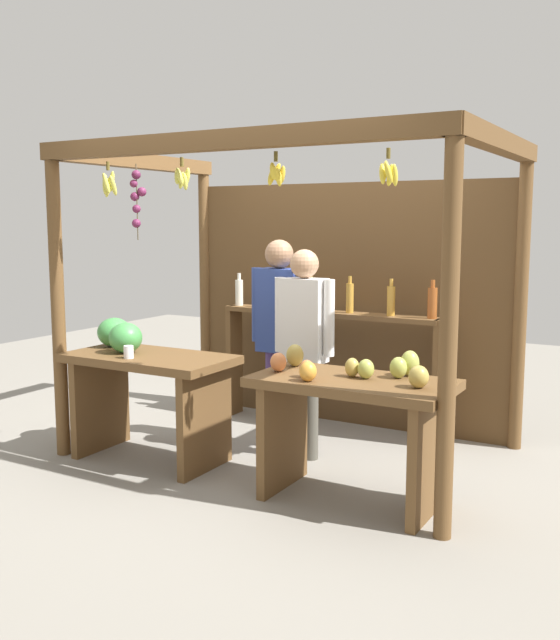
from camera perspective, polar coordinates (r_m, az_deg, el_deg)
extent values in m
plane|color=gray|center=(5.61, 0.95, -10.30)|extent=(12.00, 12.00, 0.00)
cylinder|color=brown|center=(5.54, -17.19, 1.30)|extent=(0.10, 0.10, 2.30)
cylinder|color=brown|center=(3.95, 13.20, -1.03)|extent=(0.10, 0.10, 2.30)
cylinder|color=brown|center=(6.93, -5.96, 2.83)|extent=(0.10, 0.10, 2.30)
cylinder|color=brown|center=(5.73, 18.53, 1.45)|extent=(0.10, 0.10, 2.30)
cube|color=brown|center=(4.57, -4.75, 14.00)|extent=(3.03, 0.12, 0.12)
cube|color=brown|center=(6.20, -11.22, 12.24)|extent=(0.12, 1.95, 0.12)
cube|color=brown|center=(4.83, 16.86, 13.37)|extent=(0.12, 1.95, 0.12)
cube|color=#52381E|center=(6.22, 5.18, 1.22)|extent=(2.93, 0.04, 2.07)
cylinder|color=brown|center=(4.25, 8.58, 12.93)|extent=(0.02, 0.02, 0.06)
ellipsoid|color=yellow|center=(4.22, 9.07, 11.27)|extent=(0.04, 0.06, 0.13)
ellipsoid|color=yellow|center=(4.26, 8.72, 11.27)|extent=(0.06, 0.04, 0.13)
ellipsoid|color=yellow|center=(4.28, 8.28, 11.56)|extent=(0.05, 0.05, 0.13)
ellipsoid|color=yellow|center=(4.24, 8.11, 11.40)|extent=(0.06, 0.06, 0.13)
ellipsoid|color=yellow|center=(4.21, 8.59, 11.48)|extent=(0.07, 0.05, 0.13)
cylinder|color=brown|center=(4.85, -7.78, 12.30)|extent=(0.02, 0.02, 0.06)
ellipsoid|color=#D1CC4C|center=(4.82, -7.54, 10.82)|extent=(0.04, 0.05, 0.12)
ellipsoid|color=#D1CC4C|center=(4.86, -7.36, 11.22)|extent=(0.06, 0.05, 0.12)
ellipsoid|color=#D1CC4C|center=(4.87, -7.80, 10.90)|extent=(0.05, 0.05, 0.12)
ellipsoid|color=#D1CC4C|center=(4.84, -8.14, 11.22)|extent=(0.06, 0.06, 0.12)
ellipsoid|color=#D1CC4C|center=(4.81, -7.95, 11.21)|extent=(0.07, 0.04, 0.12)
cylinder|color=brown|center=(4.41, -0.33, 12.82)|extent=(0.02, 0.02, 0.06)
ellipsoid|color=gold|center=(4.39, -0.10, 11.22)|extent=(0.04, 0.06, 0.11)
ellipsoid|color=gold|center=(4.43, 0.17, 11.43)|extent=(0.06, 0.05, 0.12)
ellipsoid|color=gold|center=(4.42, -0.31, 11.66)|extent=(0.08, 0.05, 0.12)
ellipsoid|color=gold|center=(4.42, -0.70, 11.25)|extent=(0.04, 0.08, 0.11)
ellipsoid|color=gold|center=(4.39, -0.57, 11.70)|extent=(0.06, 0.05, 0.12)
ellipsoid|color=gold|center=(4.38, -0.37, 11.54)|extent=(0.07, 0.05, 0.12)
cylinder|color=brown|center=(5.29, -13.48, 11.78)|extent=(0.02, 0.02, 0.06)
ellipsoid|color=#D1CC4C|center=(5.25, -13.07, 10.33)|extent=(0.04, 0.09, 0.15)
ellipsoid|color=#D1CC4C|center=(5.29, -13.18, 10.65)|extent=(0.07, 0.05, 0.15)
ellipsoid|color=#D1CC4C|center=(5.31, -13.45, 10.21)|extent=(0.06, 0.06, 0.16)
ellipsoid|color=#D1CC4C|center=(5.28, -13.68, 10.40)|extent=(0.05, 0.06, 0.16)
ellipsoid|color=#D1CC4C|center=(5.24, -13.59, 10.49)|extent=(0.07, 0.05, 0.15)
cylinder|color=#4C422D|center=(5.43, -11.26, 9.14)|extent=(0.01, 0.01, 0.55)
sphere|color=#511938|center=(5.41, -11.32, 11.21)|extent=(0.07, 0.07, 0.07)
sphere|color=#601E42|center=(5.42, -11.51, 10.54)|extent=(0.06, 0.06, 0.06)
sphere|color=#601E42|center=(5.44, -10.89, 9.94)|extent=(0.07, 0.07, 0.07)
sphere|color=#601E42|center=(5.44, -11.42, 9.55)|extent=(0.07, 0.07, 0.07)
sphere|color=#601E42|center=(5.43, -11.30, 8.63)|extent=(0.06, 0.06, 0.06)
sphere|color=#601E42|center=(5.43, -11.31, 7.51)|extent=(0.06, 0.06, 0.06)
cube|color=brown|center=(5.31, -10.33, -3.03)|extent=(1.23, 0.64, 0.06)
cube|color=brown|center=(5.72, -14.03, -6.40)|extent=(0.06, 0.58, 0.73)
cube|color=brown|center=(5.11, -5.95, -7.92)|extent=(0.06, 0.58, 0.73)
ellipsoid|color=#429347|center=(5.39, -12.13, -1.39)|extent=(0.31, 0.31, 0.22)
ellipsoid|color=#429347|center=(5.68, -13.00, -0.95)|extent=(0.27, 0.27, 0.22)
cylinder|color=white|center=(5.19, -11.90, -2.50)|extent=(0.07, 0.07, 0.09)
cube|color=brown|center=(4.46, 5.75, -5.01)|extent=(1.23, 0.64, 0.06)
cube|color=brown|center=(4.78, 0.23, -8.98)|extent=(0.06, 0.58, 0.73)
cube|color=brown|center=(4.40, 11.64, -10.64)|extent=(0.06, 0.58, 0.73)
ellipsoid|color=#CC7038|center=(4.45, 2.14, -3.88)|extent=(0.12, 0.12, 0.11)
ellipsoid|color=#A8B24C|center=(4.57, 10.24, -3.39)|extent=(0.12, 0.12, 0.16)
ellipsoid|color=#A8B24C|center=(4.45, 6.82, -3.87)|extent=(0.14, 0.14, 0.12)
ellipsoid|color=#B79E47|center=(4.49, 5.73, -3.75)|extent=(0.11, 0.11, 0.12)
ellipsoid|color=#B79E47|center=(4.79, 1.19, -2.81)|extent=(0.13, 0.13, 0.15)
ellipsoid|color=#E07F47|center=(4.63, -0.13, -3.35)|extent=(0.11, 0.11, 0.12)
ellipsoid|color=#B79E47|center=(4.25, 10.92, -4.43)|extent=(0.16, 0.16, 0.13)
ellipsoid|color=gold|center=(4.35, 2.23, -4.09)|extent=(0.15, 0.15, 0.12)
ellipsoid|color=#A8B24C|center=(4.49, 9.35, -3.74)|extent=(0.12, 0.12, 0.13)
cube|color=brown|center=(6.55, -3.64, -3.15)|extent=(0.05, 0.20, 1.00)
cube|color=brown|center=(5.75, 12.46, -4.88)|extent=(0.05, 0.20, 1.00)
cube|color=brown|center=(6.01, 3.91, 0.48)|extent=(1.90, 0.22, 0.04)
cylinder|color=silver|center=(6.43, -3.25, 2.18)|extent=(0.07, 0.07, 0.23)
cylinder|color=silver|center=(6.42, -3.26, 3.46)|extent=(0.03, 0.03, 0.06)
cylinder|color=silver|center=(6.24, -0.43, 2.09)|extent=(0.08, 0.08, 0.25)
cylinder|color=silver|center=(6.23, -0.43, 3.49)|extent=(0.03, 0.03, 0.06)
cylinder|color=#D8B266|center=(6.07, 2.49, 1.83)|extent=(0.07, 0.07, 0.23)
cylinder|color=#D8B266|center=(6.06, 2.50, 3.18)|extent=(0.03, 0.03, 0.06)
cylinder|color=gold|center=(5.92, 5.55, 1.73)|extent=(0.06, 0.06, 0.24)
cylinder|color=gold|center=(5.90, 5.57, 3.19)|extent=(0.03, 0.03, 0.06)
cylinder|color=gold|center=(5.78, 8.78, 1.49)|extent=(0.06, 0.06, 0.24)
cylinder|color=gold|center=(5.77, 8.81, 2.95)|extent=(0.03, 0.03, 0.06)
cylinder|color=#994C1E|center=(5.67, 11.97, 1.32)|extent=(0.07, 0.07, 0.24)
cylinder|color=#994C1E|center=(5.65, 12.01, 2.83)|extent=(0.03, 0.03, 0.06)
cylinder|color=#523976|center=(5.65, -0.59, -6.20)|extent=(0.11, 0.11, 0.75)
cylinder|color=#523976|center=(5.59, 0.47, -6.35)|extent=(0.11, 0.11, 0.75)
cube|color=#2D428C|center=(5.49, -0.06, 0.78)|extent=(0.32, 0.19, 0.64)
cylinder|color=#2D428C|center=(5.59, -1.84, 1.23)|extent=(0.08, 0.08, 0.57)
cylinder|color=#2D428C|center=(5.39, 1.78, 0.99)|extent=(0.08, 0.08, 0.57)
sphere|color=#997051|center=(5.46, -0.06, 5.24)|extent=(0.22, 0.22, 0.22)
cylinder|color=#524F45|center=(5.39, 1.32, -7.05)|extent=(0.11, 0.11, 0.72)
cylinder|color=#524F45|center=(5.33, 2.47, -7.21)|extent=(0.11, 0.11, 0.72)
cube|color=white|center=(5.23, 1.93, -0.03)|extent=(0.32, 0.19, 0.61)
cylinder|color=white|center=(5.32, 0.02, 0.44)|extent=(0.08, 0.08, 0.55)
cylinder|color=white|center=(5.13, 3.90, 0.15)|extent=(0.08, 0.08, 0.55)
sphere|color=tan|center=(5.19, 1.95, 4.47)|extent=(0.21, 0.21, 0.21)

